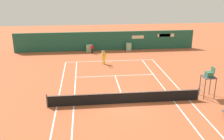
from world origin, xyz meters
name	(u,v)px	position (x,y,z in m)	size (l,w,h in m)	color
ground_plane	(124,100)	(0.00, 0.58, 0.00)	(80.00, 80.00, 0.01)	#B25633
tennis_net	(125,97)	(0.00, 0.00, 0.51)	(12.10, 0.10, 1.07)	#4C4C51
sponsor_back_wall	(106,41)	(0.05, 16.97, 1.26)	(25.00, 1.02, 2.62)	#1E5642
umpire_chair	(209,77)	(7.00, 0.52, 1.78)	(1.00, 1.00, 2.59)	#47474C
player_on_baseline	(104,56)	(-0.84, 10.53, 0.96)	(0.57, 0.71, 1.82)	yellow
ball_kid_centre_post	(92,48)	(-2.00, 15.46, 0.72)	(0.41, 0.21, 1.25)	black
tennis_ball_by_sideline	(142,75)	(2.74, 6.11, 0.03)	(0.07, 0.07, 0.07)	#CCE033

